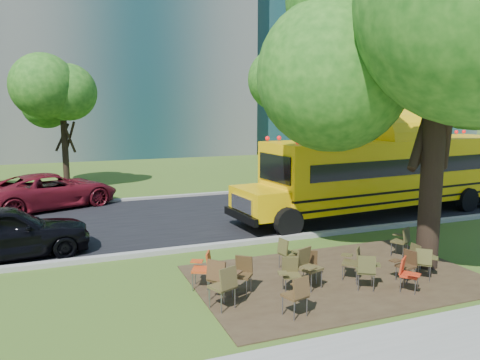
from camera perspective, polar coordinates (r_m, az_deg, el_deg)
name	(u,v)px	position (r m, az deg, el deg)	size (l,w,h in m)	color
ground	(292,277)	(11.99, 6.36, -11.66)	(160.00, 160.00, 0.00)	#3D5A1C
dirt_patch	(337,278)	(12.06, 11.79, -11.60)	(7.00, 4.50, 0.03)	#382819
asphalt_road	(209,216)	(18.21, -3.84, -4.38)	(80.00, 8.00, 0.04)	black
kerb_near	(247,242)	(14.55, 0.88, -7.58)	(80.00, 0.25, 0.14)	gray
kerb_far	(183,196)	(22.07, -7.00, -1.95)	(80.00, 0.25, 0.14)	gray
building_main	(19,27)	(46.52, -25.36, 16.49)	(38.00, 16.00, 22.00)	slate
building_right	(328,33)	(56.75, 10.67, 17.17)	(30.00, 16.00, 25.00)	slate
bg_tree_2	(63,107)	(25.94, -20.81, 8.36)	(4.80, 4.80, 6.62)	black
bg_tree_3	(305,92)	(27.36, 7.98, 10.56)	(5.60, 5.60, 7.84)	black
bg_tree_4	(428,105)	(31.25, 21.96, 8.53)	(5.00, 5.00, 6.85)	black
main_tree	(441,36)	(12.97, 23.27, 15.85)	(7.20, 7.20, 9.54)	black
school_bus	(391,171)	(19.37, 17.93, 1.09)	(12.29, 3.76, 2.96)	#EBB407
chair_0	(225,283)	(9.93, -1.84, -12.40)	(0.65, 0.74, 0.96)	brown
chair_1	(221,275)	(10.33, -2.38, -11.54)	(0.82, 0.65, 0.96)	#4E331B
chair_2	(298,292)	(9.67, 7.05, -13.37)	(0.60, 0.64, 0.88)	#4F361C
chair_3	(290,271)	(10.88, 6.12, -11.01)	(0.63, 0.49, 0.82)	#4F4722
chair_4	(367,268)	(11.30, 15.23, -10.35)	(0.72, 0.57, 0.86)	#423F1C
chair_5	(407,272)	(11.46, 19.74, -10.48)	(0.55, 0.69, 0.81)	red
chair_6	(406,262)	(12.14, 19.62, -9.45)	(0.56, 0.53, 0.78)	#422B17
chair_7	(425,260)	(12.38, 21.58, -9.08)	(0.71, 0.56, 0.82)	#4B4920
chair_8	(204,266)	(11.09, -4.47, -10.37)	(0.57, 0.73, 0.88)	#BD4014
chair_9	(241,271)	(10.76, 0.15, -11.03)	(0.74, 0.58, 0.86)	#463219
chair_10	(287,251)	(12.26, 5.79, -8.60)	(0.58, 0.57, 0.85)	#4F4B22
chair_11	(353,260)	(11.89, 13.64, -9.40)	(0.57, 0.72, 0.84)	#453E1E
chair_12	(419,256)	(12.78, 21.00, -8.61)	(0.46, 0.53, 0.79)	#443B1D
chair_13	(402,239)	(14.02, 19.16, -6.76)	(0.58, 0.70, 0.86)	#443D1D
chair_14	(307,264)	(11.10, 8.23, -10.13)	(0.66, 0.75, 0.97)	#4F4222
chair_15	(309,263)	(11.56, 8.43, -9.99)	(0.64, 0.51, 0.77)	#3F2C16
black_car	(4,232)	(14.56, -26.87, -5.70)	(1.82, 4.53, 1.54)	black
bg_car_red	(52,191)	(21.03, -21.99, -1.21)	(2.47, 5.35, 1.49)	maroon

